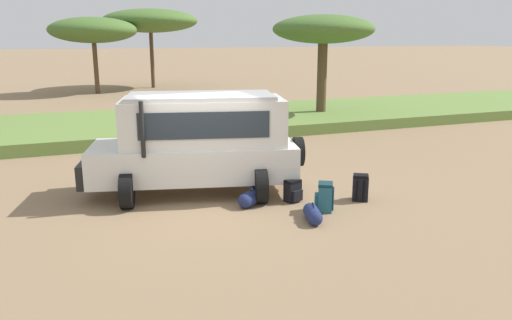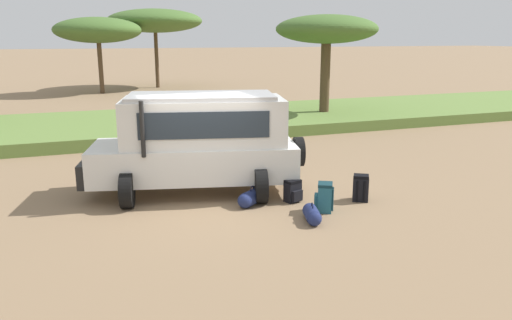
# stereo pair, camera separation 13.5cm
# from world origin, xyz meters

# --- Properties ---
(ground_plane) EXTENTS (320.00, 320.00, 0.00)m
(ground_plane) POSITION_xyz_m (0.00, 0.00, 0.00)
(ground_plane) COLOR #8C7051
(grass_bank) EXTENTS (120.00, 7.00, 0.44)m
(grass_bank) POSITION_xyz_m (0.00, 10.02, 0.22)
(grass_bank) COLOR olive
(grass_bank) RESTS_ON ground_plane
(safari_vehicle) EXTENTS (5.48, 3.45, 2.44)m
(safari_vehicle) POSITION_xyz_m (0.14, 0.98, 1.29)
(safari_vehicle) COLOR silver
(safari_vehicle) RESTS_ON ground_plane
(backpack_beside_front_wheel) EXTENTS (0.45, 0.47, 0.63)m
(backpack_beside_front_wheel) POSITION_xyz_m (3.53, -0.99, 0.31)
(backpack_beside_front_wheel) COLOR black
(backpack_beside_front_wheel) RESTS_ON ground_plane
(backpack_cluster_center) EXTENTS (0.50, 0.48, 0.65)m
(backpack_cluster_center) POSITION_xyz_m (2.39, -1.34, 0.32)
(backpack_cluster_center) COLOR #235B6B
(backpack_cluster_center) RESTS_ON ground_plane
(backpack_near_rear_wheel) EXTENTS (0.43, 0.42, 0.52)m
(backpack_near_rear_wheel) POSITION_xyz_m (2.02, -0.49, 0.25)
(backpack_near_rear_wheel) COLOR black
(backpack_near_rear_wheel) RESTS_ON ground_plane
(duffel_bag_low_black_case) EXTENTS (0.83, 0.72, 0.45)m
(duffel_bag_low_black_case) POSITION_xyz_m (1.05, -0.35, 0.17)
(duffel_bag_low_black_case) COLOR navy
(duffel_bag_low_black_case) RESTS_ON ground_plane
(duffel_bag_soft_canvas) EXTENTS (0.45, 0.81, 0.41)m
(duffel_bag_soft_canvas) POSITION_xyz_m (1.85, -1.82, 0.16)
(duffel_bag_soft_canvas) COLOR navy
(duffel_bag_soft_canvas) RESTS_ON ground_plane
(acacia_tree_left_mid) EXTENTS (5.74, 4.96, 5.03)m
(acacia_tree_left_mid) POSITION_xyz_m (-0.61, 25.00, 4.17)
(acacia_tree_left_mid) COLOR brown
(acacia_tree_left_mid) RESTS_ON ground_plane
(acacia_tree_centre_back) EXTENTS (6.93, 7.10, 5.75)m
(acacia_tree_centre_back) POSITION_xyz_m (3.62, 27.68, 4.88)
(acacia_tree_centre_back) COLOR brown
(acacia_tree_centre_back) RESTS_ON ground_plane
(acacia_tree_right_mid) EXTENTS (4.49, 4.49, 4.71)m
(acacia_tree_right_mid) POSITION_xyz_m (8.13, 9.50, 4.03)
(acacia_tree_right_mid) COLOR brown
(acacia_tree_right_mid) RESTS_ON ground_plane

